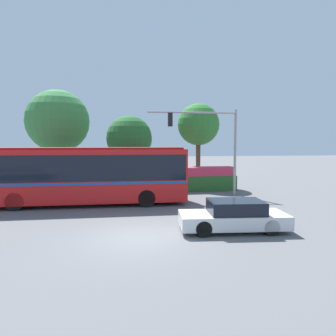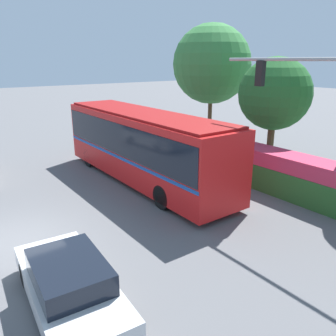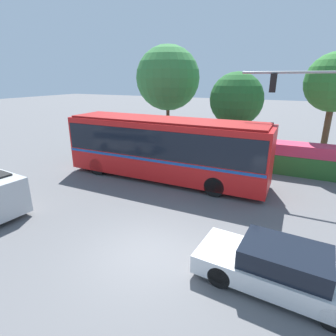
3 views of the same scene
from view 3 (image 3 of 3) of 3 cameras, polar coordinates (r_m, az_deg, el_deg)
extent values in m
plane|color=#5B5B5E|center=(9.24, -4.61, -17.84)|extent=(140.00, 140.00, 0.00)
cube|color=red|center=(14.94, -0.79, 4.22)|extent=(11.31, 2.65, 3.05)
cube|color=black|center=(14.82, -0.79, 6.05)|extent=(11.08, 2.69, 1.46)
cube|color=#194C9E|center=(15.03, -0.78, 2.87)|extent=(11.20, 2.68, 0.14)
cube|color=black|center=(18.06, -17.23, 7.10)|extent=(0.07, 2.20, 1.71)
cube|color=maroon|center=(14.62, -0.81, 10.21)|extent=(10.86, 2.44, 0.10)
cylinder|color=black|center=(16.44, -14.66, 0.33)|extent=(1.00, 0.31, 1.00)
cylinder|color=black|center=(18.16, -10.04, 2.38)|extent=(1.00, 0.31, 1.00)
cylinder|color=black|center=(13.19, 9.82, -3.88)|extent=(1.00, 0.31, 1.00)
cylinder|color=black|center=(15.28, 12.26, -0.88)|extent=(1.00, 0.31, 1.00)
cube|color=silver|center=(8.39, 22.28, -19.81)|extent=(4.56, 2.11, 0.56)
cube|color=black|center=(8.07, 23.57, -16.87)|extent=(2.33, 1.72, 0.54)
cylinder|color=black|center=(8.06, 10.88, -21.58)|extent=(0.66, 0.27, 0.64)
cylinder|color=black|center=(9.26, 14.22, -15.92)|extent=(0.66, 0.27, 0.64)
cylinder|color=black|center=(7.92, 31.71, -25.41)|extent=(0.66, 0.27, 0.64)
cylinder|color=black|center=(9.13, 31.64, -18.98)|extent=(0.66, 0.27, 0.64)
cylinder|color=black|center=(13.39, -29.44, -6.51)|extent=(0.72, 0.33, 0.69)
cylinder|color=gray|center=(14.93, 27.73, 17.54)|extent=(6.15, 0.12, 0.12)
cube|color=black|center=(14.98, 21.39, 16.42)|extent=(0.30, 0.22, 0.90)
cylinder|color=red|center=(15.10, 21.57, 17.55)|extent=(0.18, 0.02, 0.18)
cylinder|color=yellow|center=(15.10, 21.43, 16.42)|extent=(0.18, 0.02, 0.18)
cylinder|color=green|center=(15.11, 21.29, 15.29)|extent=(0.18, 0.02, 0.18)
cube|color=#286028|center=(17.84, 23.97, 1.01)|extent=(8.47, 1.47, 1.16)
cube|color=#CC3351|center=(17.61, 24.35, 3.81)|extent=(8.30, 1.40, 0.65)
cylinder|color=brown|center=(23.02, -0.02, 9.41)|extent=(0.27, 0.27, 3.62)
sphere|color=#387F3D|center=(22.72, -0.02, 18.51)|extent=(5.07, 5.07, 5.07)
cylinder|color=brown|center=(20.38, 13.71, 6.37)|extent=(0.36, 0.36, 2.70)
sphere|color=#236028|center=(20.01, 14.31, 13.92)|extent=(3.73, 3.73, 3.73)
cylinder|color=brown|center=(19.89, 30.36, 5.92)|extent=(0.38, 0.38, 3.97)
sphere|color=#2D752D|center=(19.58, 31.95, 15.18)|extent=(3.50, 3.50, 3.50)
camera|label=1|loc=(6.71, -106.90, -22.31)|focal=31.43mm
camera|label=2|loc=(8.39, 83.71, 3.70)|focal=36.32mm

